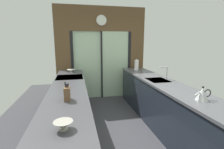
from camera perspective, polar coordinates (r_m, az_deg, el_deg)
The scene contains 11 objects.
ground_plane at distance 3.63m, azimuth 1.18°, elevation -16.86°, with size 5.04×7.60×0.02m, color #38383D.
back_wall_unit at distance 4.97m, azimuth -3.66°, elevation 9.21°, with size 2.64×0.12×2.70m.
left_counter_run at distance 2.92m, azimuth -14.66°, elevation -14.15°, with size 0.62×3.80×0.92m.
right_counter_run at distance 3.49m, azimuth 17.32°, elevation -10.02°, with size 0.62×3.80×0.92m.
sink_faucet at distance 3.61m, azimuth 18.02°, elevation 1.14°, with size 0.19×0.02×0.27m.
oven_range at distance 3.97m, azimuth -14.05°, elevation -7.39°, with size 0.60×0.60×0.92m.
mixing_bowl_near at distance 1.61m, azimuth -16.45°, elevation -16.44°, with size 0.18×0.18×0.08m.
mixing_bowl_far at distance 4.39m, azimuth -13.94°, elevation 1.24°, with size 0.21×0.21×0.08m.
knife_block at distance 2.32m, azimuth -15.23°, elevation -6.37°, with size 0.08×0.14×0.26m.
kettle at distance 2.55m, azimuth 28.75°, elevation -5.95°, with size 0.25×0.17×0.20m.
paper_towel_roll at distance 4.67m, azimuth 8.43°, elevation 3.25°, with size 0.13×0.13×0.31m.
Camera 1 is at (-0.75, -2.51, 1.70)m, focal length 26.49 mm.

